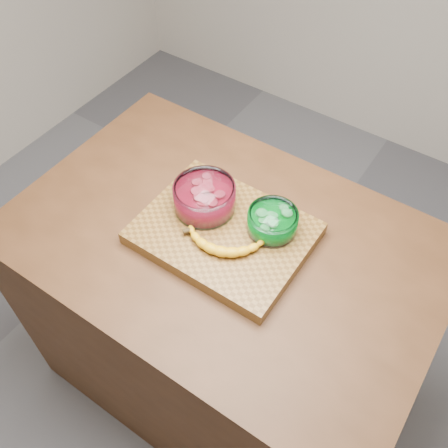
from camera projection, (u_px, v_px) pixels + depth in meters
The scene contains 6 objects.
ground at pixel (224, 371), 2.07m from camera, with size 3.50×3.50×0.00m, color #5D5D61.
counter at pixel (224, 318), 1.73m from camera, with size 1.20×0.80×0.90m, color #492A15.
cutting_board at pixel (224, 233), 1.36m from camera, with size 0.45×0.35×0.04m, color brown.
bowl_red at pixel (205, 198), 1.37m from camera, with size 0.17×0.17×0.08m.
bowl_green at pixel (272, 222), 1.32m from camera, with size 0.13×0.13×0.06m.
banana at pixel (223, 239), 1.31m from camera, with size 0.23×0.14×0.03m, color gold, non-canonical shape.
Camera 1 is at (0.48, -0.70, 1.99)m, focal length 40.00 mm.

